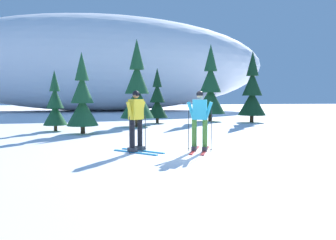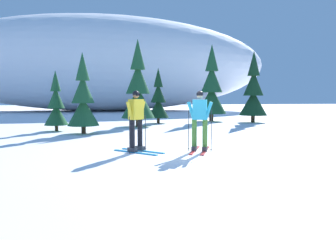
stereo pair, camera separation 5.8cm
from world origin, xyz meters
name	(u,v)px [view 1 (the left image)]	position (x,y,z in m)	size (l,w,h in m)	color
ground_plane	(193,151)	(0.00, 0.00, 0.00)	(120.00, 120.00, 0.00)	white
skier_yellow_jacket	(136,119)	(-1.69, 0.14, 0.98)	(1.47, 1.43, 1.83)	#2893CC
skier_cyan_jacket	(200,120)	(0.19, -0.08, 0.96)	(1.00, 1.64, 1.82)	red
pine_tree_far_left	(55,106)	(-5.12, 6.67, 1.22)	(1.12, 1.12, 2.91)	#47301E
pine_tree_left	(82,100)	(-3.72, 5.34, 1.51)	(1.40, 1.40, 3.61)	#47301E
pine_tree_center_left	(137,90)	(-1.08, 8.42, 2.01)	(1.86, 1.86, 4.81)	#47301E
pine_tree_center_right	(157,100)	(0.32, 10.55, 1.44)	(1.33, 1.33, 3.44)	#47301E
pine_tree_right	(210,89)	(4.08, 11.65, 2.16)	(2.00, 2.00, 5.17)	#47301E
pine_tree_far_right	(252,93)	(6.43, 10.24, 1.91)	(1.77, 1.77, 4.58)	#47301E
snow_ridge_background	(100,64)	(-3.90, 29.48, 5.47)	(39.09, 16.31, 10.94)	white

